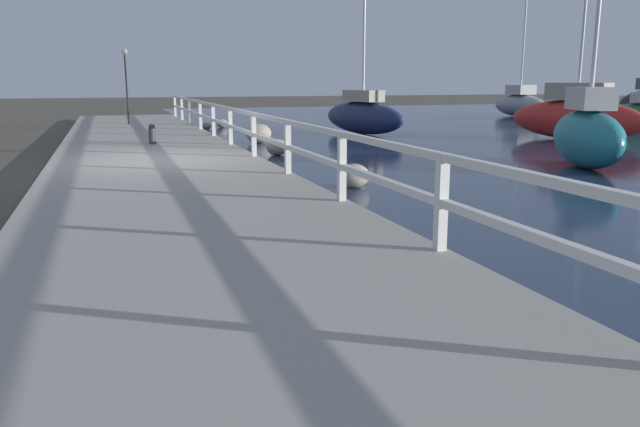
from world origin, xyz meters
name	(u,v)px	position (x,y,z in m)	size (l,w,h in m)	color
ground_plane	(159,172)	(0.00, 0.00, 0.00)	(120.00, 120.00, 0.00)	#4C473D
dock_walkway	(158,166)	(0.00, 0.00, 0.12)	(4.27, 36.00, 0.24)	#9E998E
railing	(253,126)	(2.04, 0.00, 0.89)	(0.10, 32.50, 0.95)	silver
boulder_far_strip	(207,126)	(2.66, 10.99, 0.14)	(0.37, 0.33, 0.27)	slate
boulder_upstream	(258,133)	(3.36, 5.25, 0.29)	(0.78, 0.71, 0.59)	gray
boulder_near_dock	(277,147)	(3.08, 2.01, 0.21)	(0.55, 0.49, 0.41)	gray
boulder_downstream	(354,176)	(3.11, -3.15, 0.21)	(0.57, 0.51, 0.43)	gray
boulder_water_edge	(222,123)	(3.42, 11.91, 0.17)	(0.46, 0.42, 0.35)	gray
mooring_bollard	(152,134)	(0.13, 3.45, 0.51)	(0.18, 0.18, 0.52)	#333338
dock_lamp	(126,73)	(-0.17, 11.57, 2.12)	(0.21, 0.21, 2.76)	#2D2D33
sailboat_navy	(363,115)	(7.61, 7.26, 0.66)	(1.90, 4.49, 6.71)	#192347
sailboat_teal	(587,135)	(8.83, -2.38, 0.72)	(2.02, 3.30, 4.75)	#1E707A
sailboat_red	(576,116)	(13.16, 3.03, 0.76)	(2.61, 4.52, 7.30)	red
sailboat_gray	(520,103)	(19.54, 14.64, 0.68)	(1.50, 4.11, 7.66)	gray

